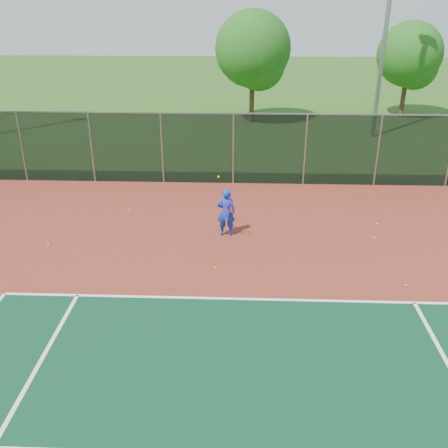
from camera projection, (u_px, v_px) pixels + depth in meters
name	position (u px, v px, depth m)	size (l,w,h in m)	color
ground	(362.00, 382.00, 10.50)	(120.00, 120.00, 0.00)	#254F16
court_apron	(345.00, 324.00, 12.31)	(30.00, 20.00, 0.02)	maroon
fence_back	(305.00, 149.00, 20.73)	(30.00, 0.06, 3.03)	black
tennis_player	(226.00, 212.00, 16.53)	(0.62, 0.63, 2.07)	#152FC9
practice_ball_1	(374.00, 238.00, 16.56)	(0.07, 0.07, 0.07)	#C8E21A
practice_ball_3	(130.00, 210.00, 18.69)	(0.07, 0.07, 0.07)	#C8E21A
practice_ball_4	(377.00, 224.00, 17.56)	(0.07, 0.07, 0.07)	#C8E21A
practice_ball_5	(216.00, 268.00, 14.76)	(0.07, 0.07, 0.07)	#C8E21A
practice_ball_6	(406.00, 285.00, 13.88)	(0.07, 0.07, 0.07)	#C8E21A
practice_ball_7	(49.00, 245.00, 16.10)	(0.07, 0.07, 0.07)	#C8E21A
tree_back_left	(254.00, 53.00, 29.94)	(4.56, 4.56, 6.70)	#3C2416
tree_back_mid	(411.00, 57.00, 31.62)	(4.07, 4.07, 5.98)	#3C2416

